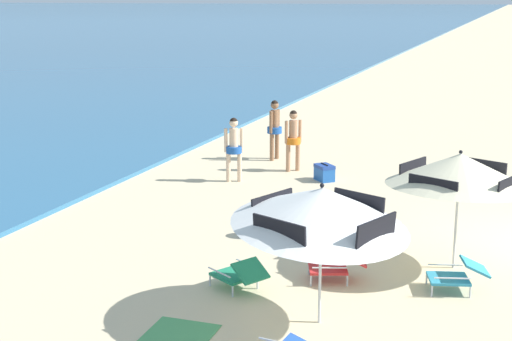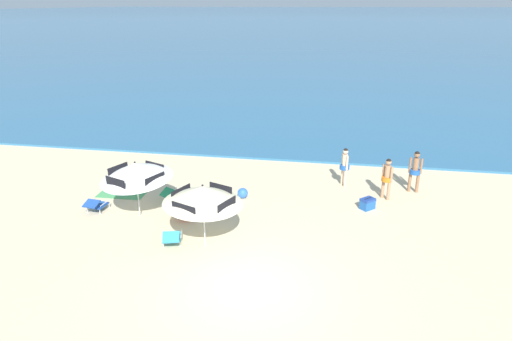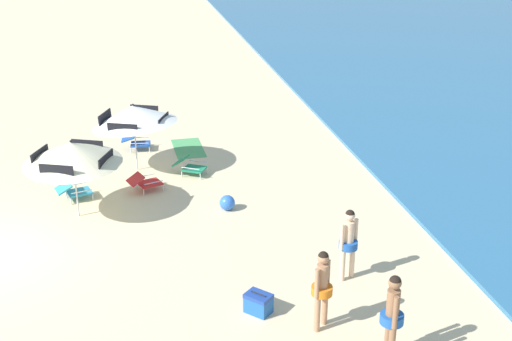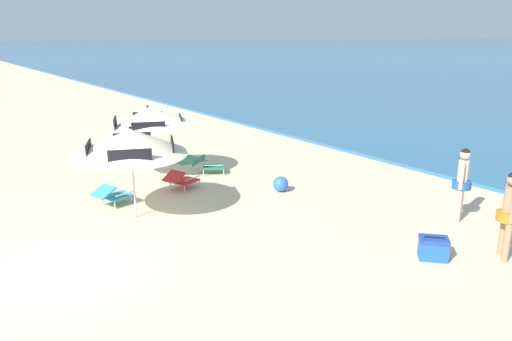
{
  "view_description": "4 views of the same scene",
  "coord_description": "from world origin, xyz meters",
  "px_view_note": "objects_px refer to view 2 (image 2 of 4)",
  "views": [
    {
      "loc": [
        -13.58,
        1.06,
        4.43
      ],
      "look_at": [
        -1.63,
        5.41,
        1.37
      ],
      "focal_mm": 50.97,
      "sensor_mm": 36.0,
      "label": 1
    },
    {
      "loc": [
        1.93,
        -9.69,
        6.94
      ],
      "look_at": [
        -0.85,
        5.93,
        1.0
      ],
      "focal_mm": 31.54,
      "sensor_mm": 36.0,
      "label": 2
    },
    {
      "loc": [
        13.93,
        3.17,
        7.43
      ],
      "look_at": [
        -0.4,
        6.13,
        1.4
      ],
      "focal_mm": 46.98,
      "sensor_mm": 36.0,
      "label": 3
    },
    {
      "loc": [
        7.9,
        -1.66,
        3.82
      ],
      "look_at": [
        -1.12,
        4.67,
        0.74
      ],
      "focal_mm": 33.78,
      "sensor_mm": 36.0,
      "label": 4
    }
  ],
  "objects_px": {
    "person_wading_in": "(387,176)",
    "lounge_chair_facing_sea": "(185,211)",
    "lounge_chair_spare_folded": "(173,194)",
    "beach_umbrella_striped_second": "(203,195)",
    "beach_ball": "(243,193)",
    "person_standing_beside": "(415,169)",
    "beach_umbrella_striped_main": "(136,171)",
    "person_standing_near_shore": "(345,164)",
    "lounge_chair_beside_umbrella": "(96,205)",
    "cooler_box": "(368,204)",
    "lounge_chair_under_umbrella": "(172,237)",
    "beach_towel": "(122,194)"
  },
  "relations": [
    {
      "from": "person_standing_near_shore",
      "to": "person_wading_in",
      "type": "xyz_separation_m",
      "value": [
        1.54,
        -1.03,
        0.01
      ]
    },
    {
      "from": "lounge_chair_facing_sea",
      "to": "person_standing_near_shore",
      "type": "height_order",
      "value": "person_standing_near_shore"
    },
    {
      "from": "beach_umbrella_striped_second",
      "to": "person_wading_in",
      "type": "height_order",
      "value": "beach_umbrella_striped_second"
    },
    {
      "from": "lounge_chair_facing_sea",
      "to": "beach_umbrella_striped_main",
      "type": "bearing_deg",
      "value": -174.75
    },
    {
      "from": "beach_ball",
      "to": "cooler_box",
      "type": "bearing_deg",
      "value": -1.94
    },
    {
      "from": "lounge_chair_under_umbrella",
      "to": "person_standing_beside",
      "type": "distance_m",
      "value": 9.65
    },
    {
      "from": "beach_umbrella_striped_second",
      "to": "person_standing_near_shore",
      "type": "xyz_separation_m",
      "value": [
        4.16,
        5.6,
        -0.77
      ]
    },
    {
      "from": "lounge_chair_beside_umbrella",
      "to": "lounge_chair_facing_sea",
      "type": "height_order",
      "value": "lounge_chair_facing_sea"
    },
    {
      "from": "beach_umbrella_striped_main",
      "to": "person_wading_in",
      "type": "xyz_separation_m",
      "value": [
        8.5,
        3.01,
        -0.75
      ]
    },
    {
      "from": "beach_umbrella_striped_second",
      "to": "person_standing_beside",
      "type": "distance_m",
      "value": 8.77
    },
    {
      "from": "beach_umbrella_striped_second",
      "to": "person_standing_near_shore",
      "type": "height_order",
      "value": "beach_umbrella_striped_second"
    },
    {
      "from": "cooler_box",
      "to": "person_wading_in",
      "type": "bearing_deg",
      "value": 55.66
    },
    {
      "from": "lounge_chair_facing_sea",
      "to": "person_standing_beside",
      "type": "height_order",
      "value": "person_standing_beside"
    },
    {
      "from": "person_standing_near_shore",
      "to": "lounge_chair_beside_umbrella",
      "type": "bearing_deg",
      "value": -155.09
    },
    {
      "from": "lounge_chair_spare_folded",
      "to": "person_wading_in",
      "type": "height_order",
      "value": "person_wading_in"
    },
    {
      "from": "person_standing_near_shore",
      "to": "beach_ball",
      "type": "height_order",
      "value": "person_standing_near_shore"
    },
    {
      "from": "lounge_chair_spare_folded",
      "to": "person_standing_beside",
      "type": "height_order",
      "value": "person_standing_beside"
    },
    {
      "from": "lounge_chair_under_umbrella",
      "to": "lounge_chair_spare_folded",
      "type": "xyz_separation_m",
      "value": [
        -1.11,
        3.16,
        -0.0
      ]
    },
    {
      "from": "beach_umbrella_striped_main",
      "to": "person_wading_in",
      "type": "bearing_deg",
      "value": 19.51
    },
    {
      "from": "person_standing_near_shore",
      "to": "beach_ball",
      "type": "distance_m",
      "value": 4.27
    },
    {
      "from": "person_standing_near_shore",
      "to": "lounge_chair_under_umbrella",
      "type": "bearing_deg",
      "value": -131.91
    },
    {
      "from": "lounge_chair_beside_umbrella",
      "to": "beach_ball",
      "type": "height_order",
      "value": "lounge_chair_beside_umbrella"
    },
    {
      "from": "lounge_chair_beside_umbrella",
      "to": "person_standing_beside",
      "type": "xyz_separation_m",
      "value": [
        11.27,
        3.85,
        0.68
      ]
    },
    {
      "from": "person_standing_beside",
      "to": "beach_ball",
      "type": "distance_m",
      "value": 6.7
    },
    {
      "from": "lounge_chair_spare_folded",
      "to": "person_standing_beside",
      "type": "relative_size",
      "value": 0.62
    },
    {
      "from": "lounge_chair_facing_sea",
      "to": "lounge_chair_spare_folded",
      "type": "xyz_separation_m",
      "value": [
        -0.91,
        1.31,
        -0.0
      ]
    },
    {
      "from": "cooler_box",
      "to": "lounge_chair_under_umbrella",
      "type": "bearing_deg",
      "value": -148.42
    },
    {
      "from": "lounge_chair_spare_folded",
      "to": "beach_towel",
      "type": "height_order",
      "value": "lounge_chair_spare_folded"
    },
    {
      "from": "beach_umbrella_striped_main",
      "to": "cooler_box",
      "type": "distance_m",
      "value": 8.17
    },
    {
      "from": "lounge_chair_under_umbrella",
      "to": "person_standing_beside",
      "type": "xyz_separation_m",
      "value": [
        7.82,
        5.6,
        0.69
      ]
    },
    {
      "from": "person_standing_near_shore",
      "to": "cooler_box",
      "type": "relative_size",
      "value": 2.64
    },
    {
      "from": "person_wading_in",
      "to": "lounge_chair_facing_sea",
      "type": "bearing_deg",
      "value": -157.48
    },
    {
      "from": "lounge_chair_under_umbrella",
      "to": "lounge_chair_facing_sea",
      "type": "bearing_deg",
      "value": 96.39
    },
    {
      "from": "lounge_chair_beside_umbrella",
      "to": "cooler_box",
      "type": "bearing_deg",
      "value": 11.58
    },
    {
      "from": "lounge_chair_spare_folded",
      "to": "person_wading_in",
      "type": "xyz_separation_m",
      "value": [
        7.81,
        1.55,
        0.65
      ]
    },
    {
      "from": "cooler_box",
      "to": "lounge_chair_beside_umbrella",
      "type": "bearing_deg",
      "value": -168.42
    },
    {
      "from": "beach_umbrella_striped_second",
      "to": "lounge_chair_spare_folded",
      "type": "relative_size",
      "value": 2.67
    },
    {
      "from": "lounge_chair_spare_folded",
      "to": "cooler_box",
      "type": "xyz_separation_m",
      "value": [
        7.11,
        0.52,
        -0.07
      ]
    },
    {
      "from": "lounge_chair_facing_sea",
      "to": "person_standing_beside",
      "type": "xyz_separation_m",
      "value": [
        8.03,
        3.75,
        0.69
      ]
    },
    {
      "from": "beach_umbrella_striped_second",
      "to": "beach_towel",
      "type": "bearing_deg",
      "value": 143.05
    },
    {
      "from": "lounge_chair_under_umbrella",
      "to": "beach_towel",
      "type": "relative_size",
      "value": 0.55
    },
    {
      "from": "beach_umbrella_striped_second",
      "to": "beach_ball",
      "type": "xyz_separation_m",
      "value": [
        0.4,
        3.7,
        -1.49
      ]
    },
    {
      "from": "beach_umbrella_striped_second",
      "to": "lounge_chair_under_umbrella",
      "type": "height_order",
      "value": "beach_umbrella_striped_second"
    },
    {
      "from": "beach_ball",
      "to": "beach_umbrella_striped_second",
      "type": "bearing_deg",
      "value": -96.2
    },
    {
      "from": "beach_umbrella_striped_main",
      "to": "lounge_chair_facing_sea",
      "type": "height_order",
      "value": "beach_umbrella_striped_main"
    },
    {
      "from": "beach_towel",
      "to": "person_wading_in",
      "type": "bearing_deg",
      "value": 7.75
    },
    {
      "from": "beach_umbrella_striped_main",
      "to": "lounge_chair_spare_folded",
      "type": "distance_m",
      "value": 2.14
    },
    {
      "from": "lounge_chair_facing_sea",
      "to": "beach_umbrella_striped_second",
      "type": "bearing_deg",
      "value": -54.78
    },
    {
      "from": "lounge_chair_beside_umbrella",
      "to": "lounge_chair_spare_folded",
      "type": "xyz_separation_m",
      "value": [
        2.33,
        1.41,
        -0.01
      ]
    },
    {
      "from": "lounge_chair_spare_folded",
      "to": "person_standing_near_shore",
      "type": "bearing_deg",
      "value": 22.39
    }
  ]
}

